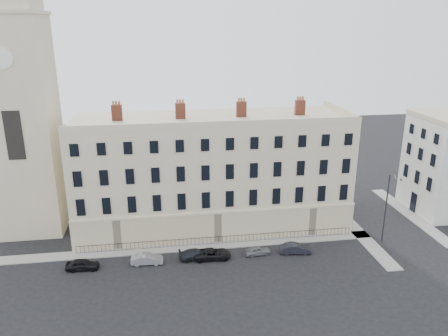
# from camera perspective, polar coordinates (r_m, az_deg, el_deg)

# --- Properties ---
(ground) EXTENTS (160.00, 160.00, 0.00)m
(ground) POSITION_cam_1_polar(r_m,az_deg,el_deg) (52.93, 6.71, -12.10)
(ground) COLOR black
(ground) RESTS_ON ground
(terrace) EXTENTS (36.22, 12.22, 17.00)m
(terrace) POSITION_cam_1_polar(r_m,az_deg,el_deg) (59.44, -1.58, -0.51)
(terrace) COLOR beige
(terrace) RESTS_ON ground
(church_tower) EXTENTS (8.00, 8.13, 44.00)m
(church_tower) POSITION_cam_1_polar(r_m,az_deg,el_deg) (60.92, -25.29, 9.03)
(church_tower) COLOR beige
(church_tower) RESTS_ON ground
(pavement_terrace) EXTENTS (48.00, 2.00, 0.12)m
(pavement_terrace) POSITION_cam_1_polar(r_m,az_deg,el_deg) (55.74, -4.80, -10.28)
(pavement_terrace) COLOR gray
(pavement_terrace) RESTS_ON ground
(pavement_east_return) EXTENTS (2.00, 24.00, 0.12)m
(pavement_east_return) POSITION_cam_1_polar(r_m,az_deg,el_deg) (63.75, 16.26, -7.15)
(pavement_east_return) COLOR gray
(pavement_east_return) RESTS_ON ground
(pavement_adjacent) EXTENTS (2.00, 20.00, 0.12)m
(pavement_adjacent) POSITION_cam_1_polar(r_m,az_deg,el_deg) (69.93, 23.09, -5.61)
(pavement_adjacent) COLOR gray
(pavement_adjacent) RESTS_ON ground
(railings) EXTENTS (35.00, 0.04, 0.96)m
(railings) POSITION_cam_1_polar(r_m,az_deg,el_deg) (56.20, -0.71, -9.39)
(railings) COLOR black
(railings) RESTS_ON ground
(car_a) EXTENTS (3.77, 1.65, 1.26)m
(car_a) POSITION_cam_1_polar(r_m,az_deg,el_deg) (53.37, -17.98, -11.90)
(car_a) COLOR black
(car_a) RESTS_ON ground
(car_b) EXTENTS (3.76, 1.48, 1.22)m
(car_b) POSITION_cam_1_polar(r_m,az_deg,el_deg) (52.74, -10.02, -11.63)
(car_b) COLOR gray
(car_b) RESTS_ON ground
(car_c) EXTENTS (4.26, 2.01, 1.20)m
(car_c) POSITION_cam_1_polar(r_m,az_deg,el_deg) (53.06, -3.66, -11.17)
(car_c) COLOR black
(car_c) RESTS_ON ground
(car_d) EXTENTS (4.51, 2.19, 1.24)m
(car_d) POSITION_cam_1_polar(r_m,az_deg,el_deg) (53.01, -1.54, -11.14)
(car_d) COLOR black
(car_d) RESTS_ON ground
(car_e) EXTENTS (3.25, 1.56, 1.07)m
(car_e) POSITION_cam_1_polar(r_m,az_deg,el_deg) (54.02, 4.39, -10.70)
(car_e) COLOR slate
(car_e) RESTS_ON ground
(car_f) EXTENTS (3.93, 1.80, 1.25)m
(car_f) POSITION_cam_1_polar(r_m,az_deg,el_deg) (54.83, 9.32, -10.33)
(car_f) COLOR #1F202A
(car_f) RESTS_ON ground
(streetlamp) EXTENTS (0.93, 1.85, 9.08)m
(streetlamp) POSITION_cam_1_polar(r_m,az_deg,el_deg) (58.64, 20.51, -4.58)
(streetlamp) COLOR #323237
(streetlamp) RESTS_ON ground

